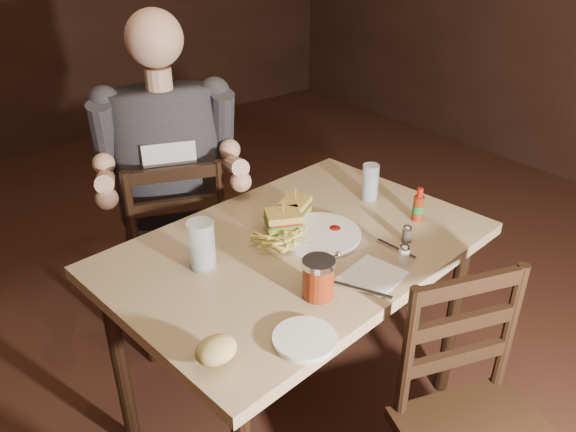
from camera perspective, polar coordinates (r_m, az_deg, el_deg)
room_shell at (r=1.37m, az=0.29°, el=15.60°), size 7.00×7.00×7.00m
main_table at (r=1.84m, az=0.96°, el=-5.04°), size 1.27×0.92×0.77m
chair_far at (r=2.44m, az=-11.18°, el=-3.00°), size 0.55×0.57×0.90m
diner at (r=2.18m, az=-12.25°, el=7.36°), size 0.67×0.60×0.95m
dinner_plate at (r=1.82m, az=3.18°, el=-2.02°), size 0.29×0.29×0.02m
sandwich_left at (r=1.83m, az=-0.50°, el=0.09°), size 0.14×0.13×0.10m
sandwich_right at (r=1.91m, az=0.76°, el=1.36°), size 0.13×0.12×0.09m
fries_pile at (r=1.77m, az=-0.33°, el=-2.03°), size 0.24×0.19×0.04m
ketchup_dollop at (r=1.85m, az=4.81°, el=-1.25°), size 0.04×0.04×0.01m
glass_left at (r=1.67m, az=-8.79°, el=-2.90°), size 0.09×0.09×0.15m
glass_right at (r=2.06m, az=8.34°, el=3.40°), size 0.07×0.07×0.14m
hot_sauce at (r=1.95m, az=13.12°, el=1.17°), size 0.04×0.04×0.12m
salt_shaker at (r=1.72m, az=11.69°, el=-3.86°), size 0.04×0.04×0.06m
pepper_shaker at (r=1.83m, az=11.98°, el=-1.81°), size 0.03×0.03×0.05m
syrup_dispenser at (r=1.54m, az=3.09°, el=-6.33°), size 0.10×0.10×0.12m
napkin at (r=1.66m, az=8.67°, el=-5.99°), size 0.19×0.18×0.00m
knife at (r=1.60m, az=7.06°, el=-7.34°), size 0.10×0.19×0.00m
fork at (r=1.79m, az=10.94°, el=-3.26°), size 0.02×0.15×0.00m
side_plate at (r=1.42m, az=1.70°, el=-12.52°), size 0.17×0.17×0.01m
bread_roll at (r=1.35m, az=-7.32°, el=-13.34°), size 0.11×0.10×0.06m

